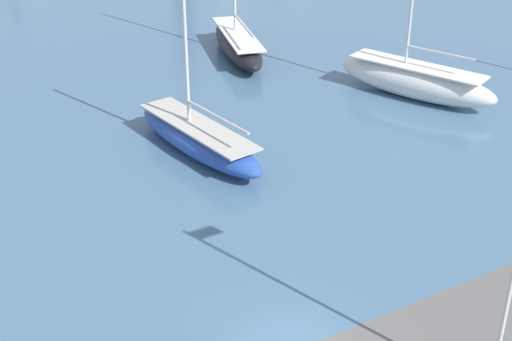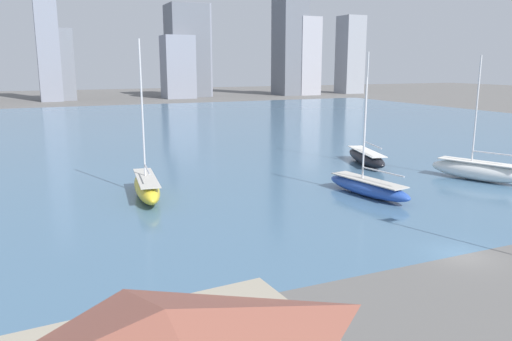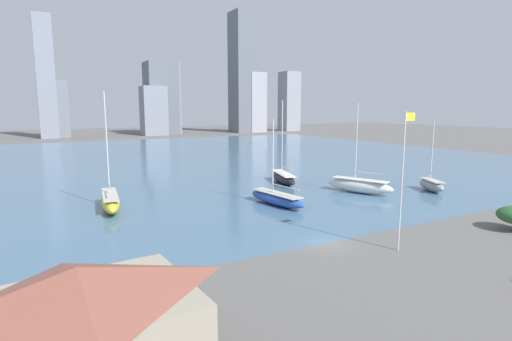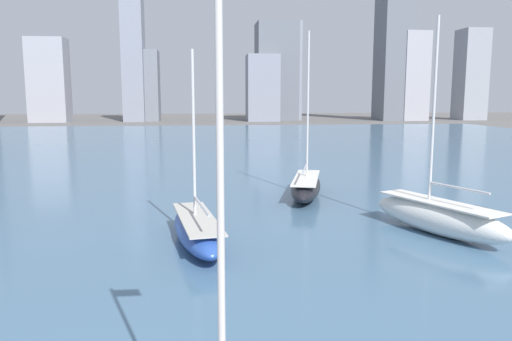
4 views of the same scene
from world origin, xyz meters
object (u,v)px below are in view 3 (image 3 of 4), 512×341
sailboat_white (360,186)px  boat_shed (80,327)px  flag_pole (403,177)px  sailboat_gray (431,185)px  sailboat_blue (276,198)px  sailboat_yellow (110,201)px  sailboat_black (283,177)px

sailboat_white → boat_shed: bearing=-170.1°
flag_pole → sailboat_gray: flag_pole is taller
sailboat_white → sailboat_blue: size_ratio=1.19×
sailboat_white → sailboat_blue: 15.17m
sailboat_yellow → sailboat_white: size_ratio=1.10×
flag_pole → sailboat_white: bearing=54.8°
boat_shed → sailboat_yellow: size_ratio=0.72×
boat_shed → sailboat_gray: size_ratio=0.98×
sailboat_yellow → sailboat_black: bearing=15.7°
boat_shed → flag_pole: size_ratio=0.85×
flag_pole → sailboat_blue: 20.94m
boat_shed → sailboat_blue: bearing=40.4°
sailboat_white → sailboat_black: (-5.83, 12.50, -0.17)m
boat_shed → sailboat_gray: bearing=18.7°
flag_pole → sailboat_gray: (25.28, 16.14, -5.77)m
sailboat_white → sailboat_black: sailboat_black is taller
sailboat_blue → sailboat_gray: 26.23m
sailboat_blue → sailboat_gray: bearing=-17.2°
flag_pole → sailboat_white: (14.51, 20.54, -5.63)m
boat_shed → sailboat_white: size_ratio=0.79×
flag_pole → sailboat_black: (8.68, 33.04, -5.80)m
flag_pole → sailboat_blue: bearing=91.9°
sailboat_white → sailboat_black: size_ratio=0.96×
sailboat_yellow → sailboat_gray: bearing=-8.4°
sailboat_yellow → sailboat_gray: size_ratio=1.37×
sailboat_blue → sailboat_white: bearing=-6.8°
sailboat_yellow → sailboat_gray: 47.35m
sailboat_white → sailboat_gray: (10.77, -4.39, -0.14)m
sailboat_yellow → sailboat_blue: (19.85, -8.14, -0.22)m
flag_pole → sailboat_yellow: bearing=126.0°
boat_shed → sailboat_yellow: sailboat_yellow is taller
flag_pole → boat_shed: bearing=-168.3°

